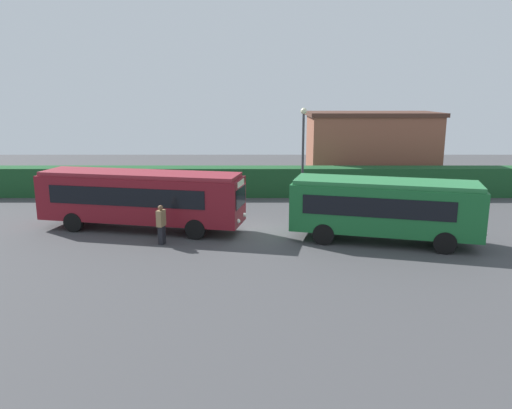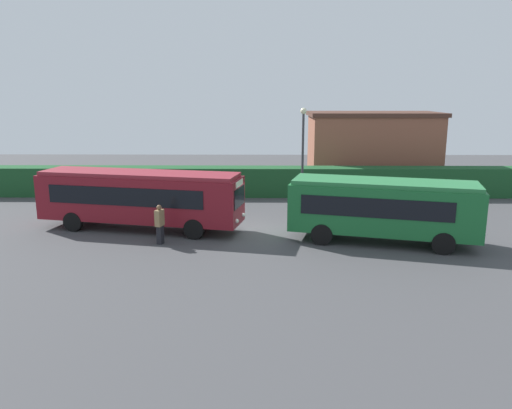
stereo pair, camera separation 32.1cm
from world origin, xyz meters
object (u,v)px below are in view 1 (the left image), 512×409
(lamppost, at_px, (302,149))
(person_left, at_px, (160,224))
(bus_green, at_px, (383,206))
(bus_maroon, at_px, (140,197))
(person_center, at_px, (193,200))
(person_right, at_px, (356,203))

(lamppost, bearing_deg, person_left, -138.40)
(bus_green, xyz_separation_m, lamppost, (-3.31, 5.93, 2.04))
(bus_maroon, relative_size, person_left, 5.75)
(person_center, height_order, person_right, person_right)
(bus_maroon, relative_size, bus_green, 1.20)
(bus_maroon, distance_m, person_left, 3.00)
(person_left, bearing_deg, person_right, -138.88)
(person_left, bearing_deg, bus_green, -160.35)
(bus_green, distance_m, person_center, 10.97)
(bus_maroon, bearing_deg, lamppost, 35.68)
(lamppost, bearing_deg, person_center, -174.08)
(bus_green, distance_m, lamppost, 7.09)
(bus_green, height_order, person_center, bus_green)
(person_right, bearing_deg, bus_green, -174.77)
(person_left, height_order, person_right, person_right)
(bus_green, bearing_deg, person_center, 165.85)
(bus_green, xyz_separation_m, person_center, (-9.57, 5.28, -0.85))
(lamppost, bearing_deg, bus_maroon, -156.08)
(bus_maroon, distance_m, person_center, 4.01)
(lamppost, bearing_deg, person_right, -34.78)
(person_right, xyz_separation_m, lamppost, (-2.84, 1.98, 2.75))
(bus_green, bearing_deg, person_left, -163.18)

